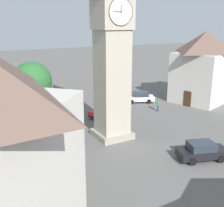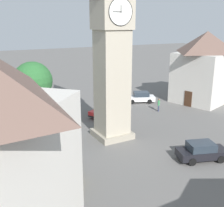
{
  "view_description": "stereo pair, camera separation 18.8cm",
  "coord_description": "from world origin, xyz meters",
  "px_view_note": "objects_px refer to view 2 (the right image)",
  "views": [
    {
      "loc": [
        12.48,
        22.47,
        10.9
      ],
      "look_at": [
        0.0,
        0.0,
        3.43
      ],
      "focal_mm": 44.47,
      "sensor_mm": 36.0,
      "label": 1
    },
    {
      "loc": [
        12.32,
        22.56,
        10.9
      ],
      "look_at": [
        0.0,
        0.0,
        3.43
      ],
      "focal_mm": 44.47,
      "sensor_mm": 36.0,
      "label": 2
    }
  ],
  "objects_px": {
    "car_blue_kerb": "(202,151)",
    "car_black_far": "(105,110)",
    "car_silver_kerb": "(52,180)",
    "building_corner_back": "(205,66)",
    "pedestrian": "(159,104)",
    "clock_tower": "(112,22)",
    "car_red_corner": "(140,97)",
    "car_white_side": "(18,144)",
    "tree": "(33,81)"
  },
  "relations": [
    {
      "from": "building_corner_back",
      "to": "car_blue_kerb",
      "type": "bearing_deg",
      "value": 44.02
    },
    {
      "from": "building_corner_back",
      "to": "pedestrian",
      "type": "bearing_deg",
      "value": 6.7
    },
    {
      "from": "car_blue_kerb",
      "to": "car_silver_kerb",
      "type": "relative_size",
      "value": 1.02
    },
    {
      "from": "clock_tower",
      "to": "car_white_side",
      "type": "height_order",
      "value": "clock_tower"
    },
    {
      "from": "car_black_far",
      "to": "tree",
      "type": "relative_size",
      "value": 0.67
    },
    {
      "from": "car_red_corner",
      "to": "car_white_side",
      "type": "bearing_deg",
      "value": 24.08
    },
    {
      "from": "car_silver_kerb",
      "to": "building_corner_back",
      "type": "bearing_deg",
      "value": -155.74
    },
    {
      "from": "pedestrian",
      "to": "car_black_far",
      "type": "bearing_deg",
      "value": -14.01
    },
    {
      "from": "pedestrian",
      "to": "building_corner_back",
      "type": "bearing_deg",
      "value": -173.3
    },
    {
      "from": "car_red_corner",
      "to": "car_black_far",
      "type": "bearing_deg",
      "value": 21.92
    },
    {
      "from": "clock_tower",
      "to": "car_silver_kerb",
      "type": "bearing_deg",
      "value": 38.03
    },
    {
      "from": "car_red_corner",
      "to": "tree",
      "type": "bearing_deg",
      "value": -3.6
    },
    {
      "from": "car_white_side",
      "to": "tree",
      "type": "relative_size",
      "value": 0.66
    },
    {
      "from": "tree",
      "to": "clock_tower",
      "type": "bearing_deg",
      "value": 117.53
    },
    {
      "from": "clock_tower",
      "to": "tree",
      "type": "relative_size",
      "value": 2.84
    },
    {
      "from": "car_silver_kerb",
      "to": "tree",
      "type": "relative_size",
      "value": 0.66
    },
    {
      "from": "car_white_side",
      "to": "car_blue_kerb",
      "type": "bearing_deg",
      "value": 146.38
    },
    {
      "from": "car_white_side",
      "to": "car_black_far",
      "type": "xyz_separation_m",
      "value": [
        -11.16,
        -5.31,
        0.0
      ]
    },
    {
      "from": "clock_tower",
      "to": "car_blue_kerb",
      "type": "xyz_separation_m",
      "value": [
        -4.16,
        7.85,
        -10.23
      ]
    },
    {
      "from": "car_black_far",
      "to": "car_blue_kerb",
      "type": "bearing_deg",
      "value": 97.55
    },
    {
      "from": "car_silver_kerb",
      "to": "car_white_side",
      "type": "height_order",
      "value": "same"
    },
    {
      "from": "car_red_corner",
      "to": "building_corner_back",
      "type": "bearing_deg",
      "value": 156.72
    },
    {
      "from": "car_blue_kerb",
      "to": "building_corner_back",
      "type": "bearing_deg",
      "value": -135.98
    },
    {
      "from": "car_blue_kerb",
      "to": "car_black_far",
      "type": "relative_size",
      "value": 1.0
    },
    {
      "from": "car_black_far",
      "to": "tree",
      "type": "xyz_separation_m",
      "value": [
        7.49,
        -3.82,
        3.58
      ]
    },
    {
      "from": "car_blue_kerb",
      "to": "car_silver_kerb",
      "type": "xyz_separation_m",
      "value": [
        12.15,
        -1.6,
        0.0
      ]
    },
    {
      "from": "tree",
      "to": "building_corner_back",
      "type": "relative_size",
      "value": 0.67
    },
    {
      "from": "car_silver_kerb",
      "to": "tree",
      "type": "xyz_separation_m",
      "value": [
        -2.81,
        -16.18,
        3.58
      ]
    },
    {
      "from": "car_black_far",
      "to": "clock_tower",
      "type": "bearing_deg",
      "value": 69.28
    },
    {
      "from": "clock_tower",
      "to": "tree",
      "type": "xyz_separation_m",
      "value": [
        5.18,
        -9.93,
        -6.65
      ]
    },
    {
      "from": "car_red_corner",
      "to": "clock_tower",
      "type": "bearing_deg",
      "value": 43.43
    },
    {
      "from": "car_red_corner",
      "to": "pedestrian",
      "type": "distance_m",
      "value": 4.64
    },
    {
      "from": "car_blue_kerb",
      "to": "car_black_far",
      "type": "bearing_deg",
      "value": -82.45
    },
    {
      "from": "clock_tower",
      "to": "car_blue_kerb",
      "type": "bearing_deg",
      "value": 117.92
    },
    {
      "from": "car_white_side",
      "to": "tree",
      "type": "bearing_deg",
      "value": -111.92
    },
    {
      "from": "car_silver_kerb",
      "to": "clock_tower",
      "type": "bearing_deg",
      "value": -141.97
    },
    {
      "from": "tree",
      "to": "building_corner_back",
      "type": "xyz_separation_m",
      "value": [
        -23.05,
        4.52,
        0.69
      ]
    },
    {
      "from": "clock_tower",
      "to": "car_silver_kerb",
      "type": "xyz_separation_m",
      "value": [
        7.99,
        6.25,
        -10.23
      ]
    },
    {
      "from": "car_black_far",
      "to": "building_corner_back",
      "type": "distance_m",
      "value": 16.16
    },
    {
      "from": "clock_tower",
      "to": "pedestrian",
      "type": "bearing_deg",
      "value": -154.49
    },
    {
      "from": "clock_tower",
      "to": "car_black_far",
      "type": "relative_size",
      "value": 4.24
    },
    {
      "from": "car_silver_kerb",
      "to": "building_corner_back",
      "type": "relative_size",
      "value": 0.44
    },
    {
      "from": "pedestrian",
      "to": "tree",
      "type": "height_order",
      "value": "tree"
    },
    {
      "from": "pedestrian",
      "to": "tree",
      "type": "relative_size",
      "value": 0.25
    },
    {
      "from": "car_silver_kerb",
      "to": "building_corner_back",
      "type": "xyz_separation_m",
      "value": [
        -25.87,
        -11.66,
        4.27
      ]
    },
    {
      "from": "car_blue_kerb",
      "to": "car_white_side",
      "type": "distance_m",
      "value": 15.62
    },
    {
      "from": "car_red_corner",
      "to": "car_white_side",
      "type": "distance_m",
      "value": 20.12
    },
    {
      "from": "car_blue_kerb",
      "to": "building_corner_back",
      "type": "xyz_separation_m",
      "value": [
        -13.72,
        -13.26,
        4.27
      ]
    },
    {
      "from": "clock_tower",
      "to": "car_black_far",
      "type": "bearing_deg",
      "value": -110.72
    },
    {
      "from": "car_black_far",
      "to": "car_silver_kerb",
      "type": "bearing_deg",
      "value": 50.19
    }
  ]
}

